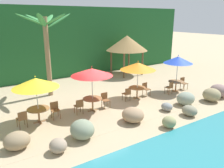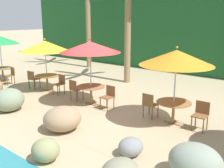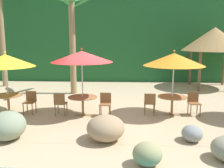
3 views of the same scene
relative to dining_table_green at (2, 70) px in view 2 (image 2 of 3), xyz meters
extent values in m
plane|color=tan|center=(6.88, 0.13, -0.61)|extent=(120.00, 120.00, 0.00)
cube|color=tan|center=(6.88, 0.13, -0.61)|extent=(18.00, 5.20, 0.01)
cube|color=#1E5628|center=(6.88, 9.13, 2.39)|extent=(28.00, 2.40, 6.00)
ellipsoid|color=#9B7E5D|center=(7.34, -2.15, -0.24)|extent=(1.10, 1.16, 0.74)
ellipsoid|color=#90915F|center=(8.42, -3.58, -0.33)|extent=(0.69, 0.66, 0.56)
ellipsoid|color=gray|center=(9.82, -2.09, -0.38)|extent=(0.59, 0.67, 0.46)
ellipsoid|color=gray|center=(4.48, -2.25, -0.19)|extent=(1.05, 1.14, 0.84)
ellipsoid|color=gray|center=(11.44, -2.04, -0.22)|extent=(1.15, 0.99, 0.78)
cylinder|color=silver|center=(0.00, 0.00, 0.54)|extent=(0.04, 0.04, 2.31)
cube|color=olive|center=(0.00, 0.00, -0.60)|extent=(0.60, 0.12, 0.03)
cube|color=olive|center=(0.00, 0.00, -0.60)|extent=(0.12, 0.60, 0.03)
cylinder|color=olive|center=(0.00, 0.00, -0.24)|extent=(0.09, 0.09, 0.71)
cylinder|color=olive|center=(0.00, 0.00, 0.11)|extent=(1.10, 1.10, 0.03)
cylinder|color=brown|center=(1.00, -0.31, -0.39)|extent=(0.04, 0.04, 0.45)
cylinder|color=brown|center=(0.64, -0.27, -0.39)|extent=(0.04, 0.04, 0.45)
cylinder|color=brown|center=(1.04, 0.04, -0.39)|extent=(0.04, 0.04, 0.45)
cylinder|color=brown|center=(0.69, 0.09, -0.39)|extent=(0.04, 0.04, 0.45)
cube|color=brown|center=(0.84, -0.11, -0.15)|extent=(0.47, 0.47, 0.03)
cube|color=brown|center=(0.87, 0.08, 0.05)|extent=(0.42, 0.09, 0.42)
cylinder|color=silver|center=(3.33, 0.35, 0.48)|extent=(0.04, 0.04, 2.18)
cone|color=yellow|center=(3.33, 0.35, 1.47)|extent=(2.23, 2.23, 0.47)
sphere|color=yellow|center=(3.33, 0.35, 1.78)|extent=(0.07, 0.07, 0.07)
cube|color=olive|center=(3.33, 0.35, -0.60)|extent=(0.60, 0.12, 0.03)
cube|color=olive|center=(3.33, 0.35, -0.60)|extent=(0.12, 0.60, 0.03)
cylinder|color=olive|center=(3.33, 0.35, -0.24)|extent=(0.09, 0.09, 0.71)
cylinder|color=olive|center=(3.33, 0.35, 0.11)|extent=(1.10, 1.10, 0.03)
cylinder|color=brown|center=(4.35, 0.12, -0.39)|extent=(0.04, 0.04, 0.45)
cylinder|color=brown|center=(3.99, 0.14, -0.39)|extent=(0.04, 0.04, 0.45)
cylinder|color=brown|center=(4.36, 0.48, -0.39)|extent=(0.04, 0.04, 0.45)
cylinder|color=brown|center=(4.01, 0.50, -0.39)|extent=(0.04, 0.04, 0.45)
cube|color=brown|center=(4.18, 0.31, -0.15)|extent=(0.44, 0.44, 0.03)
cube|color=brown|center=(4.19, 0.51, 0.05)|extent=(0.42, 0.06, 0.42)
cylinder|color=brown|center=(2.28, 0.39, -0.39)|extent=(0.04, 0.04, 0.45)
cylinder|color=brown|center=(2.64, 0.44, -0.39)|extent=(0.04, 0.04, 0.45)
cylinder|color=brown|center=(2.33, 0.04, -0.39)|extent=(0.04, 0.04, 0.45)
cylinder|color=brown|center=(2.69, 0.08, -0.39)|extent=(0.04, 0.04, 0.45)
cube|color=brown|center=(2.48, 0.24, -0.15)|extent=(0.47, 0.47, 0.03)
cube|color=brown|center=(2.51, 0.04, 0.05)|extent=(0.42, 0.09, 0.42)
cylinder|color=silver|center=(6.29, 0.19, 0.56)|extent=(0.04, 0.04, 2.35)
cone|color=red|center=(6.29, 0.19, 1.64)|extent=(2.29, 2.29, 0.40)
sphere|color=red|center=(6.29, 0.19, 1.92)|extent=(0.07, 0.07, 0.07)
cube|color=olive|center=(6.29, 0.19, -0.60)|extent=(0.60, 0.12, 0.03)
cube|color=olive|center=(6.29, 0.19, -0.60)|extent=(0.12, 0.60, 0.03)
cylinder|color=olive|center=(6.29, 0.19, -0.24)|extent=(0.09, 0.09, 0.71)
cylinder|color=olive|center=(6.29, 0.19, 0.11)|extent=(1.10, 1.10, 0.03)
cylinder|color=brown|center=(7.31, -0.03, -0.39)|extent=(0.04, 0.04, 0.45)
cylinder|color=brown|center=(6.95, -0.02, -0.39)|extent=(0.04, 0.04, 0.45)
cylinder|color=brown|center=(7.32, 0.33, -0.39)|extent=(0.04, 0.04, 0.45)
cylinder|color=brown|center=(6.97, 0.34, -0.39)|extent=(0.04, 0.04, 0.45)
cube|color=brown|center=(7.14, 0.16, -0.15)|extent=(0.44, 0.44, 0.03)
cube|color=brown|center=(7.15, 0.35, 0.05)|extent=(0.42, 0.05, 0.42)
cylinder|color=brown|center=(5.27, 0.41, -0.39)|extent=(0.04, 0.04, 0.45)
cylinder|color=brown|center=(5.63, 0.40, -0.39)|extent=(0.04, 0.04, 0.45)
cylinder|color=brown|center=(5.25, 0.06, -0.39)|extent=(0.04, 0.04, 0.45)
cylinder|color=brown|center=(5.61, 0.04, -0.39)|extent=(0.04, 0.04, 0.45)
cube|color=brown|center=(5.44, 0.23, -0.15)|extent=(0.44, 0.44, 0.03)
cube|color=brown|center=(5.43, 0.03, 0.05)|extent=(0.42, 0.05, 0.42)
cylinder|color=silver|center=(9.68, 0.42, 0.51)|extent=(0.04, 0.04, 2.25)
cone|color=orange|center=(9.68, 0.42, 1.53)|extent=(2.27, 2.27, 0.46)
sphere|color=orange|center=(9.68, 0.42, 1.84)|extent=(0.07, 0.07, 0.07)
cube|color=olive|center=(9.68, 0.42, -0.60)|extent=(0.60, 0.12, 0.03)
cube|color=olive|center=(9.68, 0.42, -0.60)|extent=(0.12, 0.60, 0.03)
cylinder|color=olive|center=(9.68, 0.42, -0.24)|extent=(0.09, 0.09, 0.71)
cylinder|color=olive|center=(9.68, 0.42, 0.11)|extent=(1.10, 1.10, 0.03)
cylinder|color=brown|center=(10.72, 0.29, -0.39)|extent=(0.04, 0.04, 0.45)
cylinder|color=brown|center=(10.36, 0.28, -0.39)|extent=(0.04, 0.04, 0.45)
cylinder|color=brown|center=(10.70, 0.65, -0.39)|extent=(0.04, 0.04, 0.45)
cylinder|color=brown|center=(10.34, 0.63, -0.39)|extent=(0.04, 0.04, 0.45)
cube|color=brown|center=(10.53, 0.46, -0.15)|extent=(0.44, 0.44, 0.03)
cube|color=brown|center=(10.52, 0.66, 0.05)|extent=(0.42, 0.06, 0.42)
cylinder|color=brown|center=(8.66, 0.64, -0.39)|extent=(0.04, 0.04, 0.45)
cylinder|color=brown|center=(9.02, 0.63, -0.39)|extent=(0.04, 0.04, 0.45)
cylinder|color=brown|center=(8.65, 0.29, -0.39)|extent=(0.04, 0.04, 0.45)
cylinder|color=brown|center=(9.00, 0.27, -0.39)|extent=(0.04, 0.04, 0.45)
cube|color=brown|center=(8.83, 0.46, -0.15)|extent=(0.44, 0.44, 0.03)
cube|color=brown|center=(8.82, 0.26, 0.05)|extent=(0.42, 0.05, 0.42)
cylinder|color=olive|center=(0.50, 6.01, 2.55)|extent=(0.32, 0.32, 6.33)
cylinder|color=olive|center=(5.14, 4.12, 1.96)|extent=(0.32, 0.32, 5.15)
camera|label=1|loc=(0.85, -10.28, 4.47)|focal=35.86mm
camera|label=2|loc=(13.29, -7.03, 2.71)|focal=42.94mm
camera|label=3|loc=(7.89, -9.15, 2.31)|focal=41.05mm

